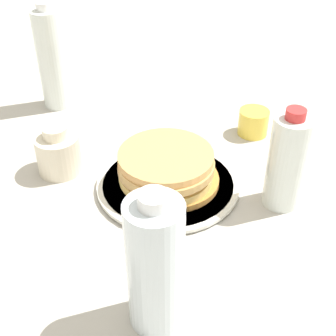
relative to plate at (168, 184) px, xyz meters
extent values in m
plane|color=#BCB7AD|center=(0.03, 0.01, -0.01)|extent=(4.00, 4.00, 0.00)
cylinder|color=silver|center=(0.00, 0.00, 0.00)|extent=(0.26, 0.26, 0.01)
cylinder|color=silver|center=(0.00, 0.00, 0.00)|extent=(0.28, 0.28, 0.01)
cylinder|color=#C08239|center=(0.00, 0.00, 0.01)|extent=(0.18, 0.18, 0.01)
cylinder|color=#E1BB66|center=(0.00, 0.00, 0.03)|extent=(0.18, 0.18, 0.02)
cylinder|color=tan|center=(-0.01, 0.00, 0.04)|extent=(0.18, 0.18, 0.01)
cylinder|color=tan|center=(0.00, -0.01, 0.05)|extent=(0.18, 0.18, 0.01)
cylinder|color=tan|center=(0.00, 0.00, 0.07)|extent=(0.18, 0.18, 0.01)
cylinder|color=yellow|center=(-0.07, 0.27, 0.02)|extent=(0.07, 0.07, 0.06)
cylinder|color=beige|center=(-0.16, -0.16, 0.03)|extent=(0.09, 0.09, 0.08)
cylinder|color=beige|center=(-0.16, -0.16, 0.09)|extent=(0.05, 0.05, 0.02)
cylinder|color=silver|center=(0.15, 0.16, 0.08)|extent=(0.07, 0.07, 0.18)
cylinder|color=red|center=(0.15, 0.16, 0.18)|extent=(0.03, 0.03, 0.02)
cylinder|color=silver|center=(0.25, -0.17, 0.10)|extent=(0.08, 0.08, 0.22)
cylinder|color=white|center=(0.25, -0.17, 0.22)|extent=(0.04, 0.04, 0.02)
cylinder|color=silver|center=(-0.43, -0.07, 0.11)|extent=(0.07, 0.07, 0.24)
cylinder|color=white|center=(-0.43, -0.07, 0.24)|extent=(0.04, 0.04, 0.02)
camera|label=1|loc=(0.62, -0.37, 0.58)|focal=50.00mm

